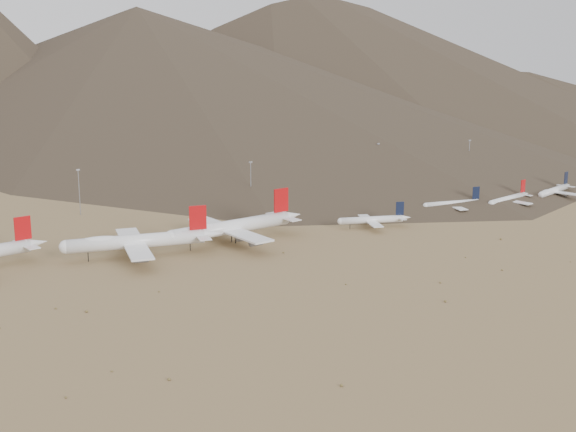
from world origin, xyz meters
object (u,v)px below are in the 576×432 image
widebody_east (232,227)px  narrowbody_a (373,220)px  widebody_centre (137,241)px  control_tower (248,191)px  narrowbody_b (454,204)px

widebody_east → narrowbody_a: bearing=-14.1°
widebody_centre → control_tower: (97.77, 92.05, -2.24)m
widebody_east → narrowbody_a: (77.28, -6.40, -3.74)m
widebody_centre → narrowbody_a: widebody_centre is taller
widebody_east → control_tower: 102.19m
narrowbody_a → narrowbody_b: size_ratio=0.98×
widebody_east → narrowbody_b: widebody_east is taller
narrowbody_a → control_tower: narrowbody_a is taller
widebody_centre → widebody_east: size_ratio=0.94×
widebody_centre → narrowbody_b: 187.06m
widebody_centre → control_tower: bearing=52.6°
widebody_east → control_tower: bearing=51.3°
widebody_centre → narrowbody_b: widebody_centre is taller
widebody_centre → narrowbody_b: bearing=11.8°
narrowbody_a → narrowbody_b: bearing=26.5°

